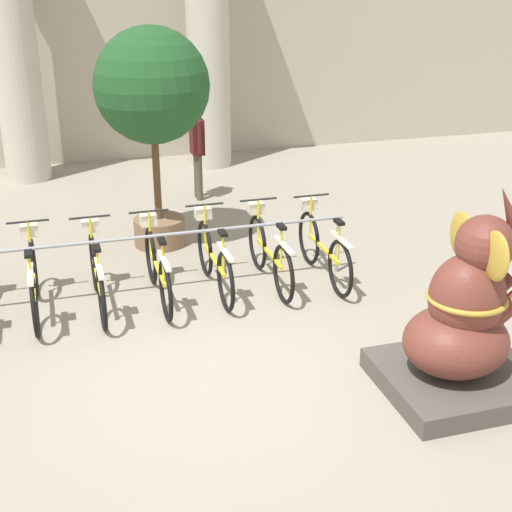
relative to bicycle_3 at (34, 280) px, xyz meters
name	(u,v)px	position (x,y,z in m)	size (l,w,h in m)	color
ground_plane	(216,372)	(1.67, -1.85, -0.41)	(60.00, 60.00, 0.00)	gray
building_facade	(106,4)	(1.67, 6.75, 2.59)	(20.00, 0.20, 6.00)	#B2A893
column_left	(12,32)	(-0.06, 5.75, 2.21)	(1.00, 1.00, 5.16)	#BCB7A8
column_right	(208,27)	(3.40, 5.75, 2.21)	(1.00, 1.00, 5.16)	#BCB7A8
bike_rack	(94,250)	(0.70, 0.10, 0.24)	(6.21, 0.05, 0.77)	gray
bicycle_3	(34,280)	(0.00, 0.00, 0.00)	(0.48, 1.77, 0.96)	black
bicycle_4	(97,274)	(0.70, -0.05, 0.00)	(0.48, 1.77, 0.96)	black
bicycle_5	(157,267)	(1.40, -0.03, 0.00)	(0.48, 1.77, 0.96)	black
bicycle_6	(214,259)	(2.10, 0.02, 0.00)	(0.48, 1.77, 0.96)	black
bicycle_7	(269,252)	(2.81, 0.03, 0.00)	(0.48, 1.77, 0.96)	black
bicycle_8	(323,247)	(3.51, -0.01, 0.00)	(0.48, 1.77, 0.96)	black
elephant_statue	(462,325)	(3.77, -2.78, 0.26)	(1.28, 1.28, 2.01)	#4C4742
person_pedestrian	(197,144)	(2.70, 3.66, 0.54)	(0.21, 0.47, 1.60)	brown
potted_tree	(152,94)	(1.71, 1.73, 1.72)	(1.54, 1.54, 3.01)	brown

